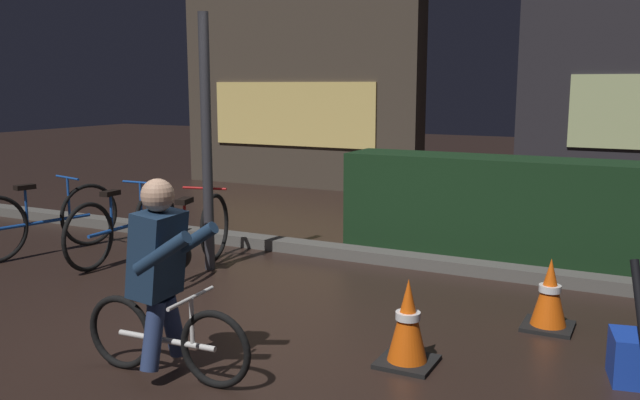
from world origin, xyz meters
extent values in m
plane|color=black|center=(0.00, 0.00, 0.00)|extent=(40.00, 40.00, 0.00)
cube|color=#56544F|center=(0.00, 2.20, 0.06)|extent=(12.00, 0.24, 0.12)
cube|color=black|center=(1.80, 3.10, 0.52)|extent=(4.80, 0.70, 1.04)
cube|color=#42382D|center=(-3.21, 6.50, 1.84)|extent=(4.48, 0.50, 3.69)
cube|color=#F2D172|center=(-3.21, 6.23, 1.29)|extent=(3.14, 0.04, 1.10)
cylinder|color=#2D2D33|center=(-1.32, 1.20, 1.23)|extent=(0.10, 0.10, 2.46)
torus|color=black|center=(-3.12, 1.40, 0.35)|extent=(0.21, 0.69, 0.70)
cylinder|color=#19479E|center=(-3.25, 0.89, 0.35)|extent=(0.29, 1.03, 0.04)
cylinder|color=#19479E|center=(-3.29, 0.71, 0.55)|extent=(0.03, 0.03, 0.40)
cube|color=black|center=(-3.29, 0.71, 0.75)|extent=(0.14, 0.22, 0.05)
cylinder|color=#19479E|center=(-3.18, 1.17, 0.57)|extent=(0.03, 0.03, 0.45)
cylinder|color=#19479E|center=(-3.18, 1.17, 0.80)|extent=(0.45, 0.13, 0.02)
torus|color=black|center=(-2.36, 1.63, 0.34)|extent=(0.07, 0.68, 0.68)
torus|color=black|center=(-2.32, 0.61, 0.34)|extent=(0.07, 0.68, 0.68)
cylinder|color=#19479E|center=(-2.34, 1.12, 0.34)|extent=(0.07, 1.02, 0.04)
cylinder|color=#19479E|center=(-2.34, 0.94, 0.53)|extent=(0.03, 0.03, 0.38)
cube|color=black|center=(-2.34, 0.94, 0.72)|extent=(0.11, 0.20, 0.05)
cylinder|color=#19479E|center=(-2.35, 1.40, 0.55)|extent=(0.03, 0.03, 0.43)
cylinder|color=#19479E|center=(-2.35, 1.40, 0.77)|extent=(0.46, 0.04, 0.02)
torus|color=black|center=(-1.49, 1.53, 0.35)|extent=(0.20, 0.68, 0.69)
torus|color=black|center=(-1.26, 0.52, 0.35)|extent=(0.20, 0.68, 0.69)
cylinder|color=#B21919|center=(-1.37, 1.02, 0.35)|extent=(0.27, 1.02, 0.04)
cylinder|color=#B21919|center=(-1.33, 0.85, 0.54)|extent=(0.03, 0.03, 0.39)
cube|color=black|center=(-1.33, 0.85, 0.74)|extent=(0.14, 0.22, 0.05)
cylinder|color=#B21919|center=(-1.44, 1.30, 0.57)|extent=(0.03, 0.03, 0.44)
cylinder|color=#B21919|center=(-1.44, 1.30, 0.78)|extent=(0.45, 0.13, 0.02)
cube|color=black|center=(1.19, -0.10, 0.01)|extent=(0.36, 0.36, 0.03)
cone|color=#EA560F|center=(1.19, -0.10, 0.30)|extent=(0.26, 0.26, 0.54)
cylinder|color=white|center=(1.19, -0.10, 0.33)|extent=(0.16, 0.16, 0.05)
cube|color=black|center=(1.91, 1.00, 0.01)|extent=(0.36, 0.36, 0.03)
cone|color=#EA560F|center=(1.91, 1.00, 0.28)|extent=(0.26, 0.26, 0.51)
cylinder|color=white|center=(1.91, 1.00, 0.31)|extent=(0.16, 0.16, 0.05)
torus|color=black|center=(0.29, -0.95, 0.24)|extent=(0.49, 0.07, 0.48)
torus|color=black|center=(-0.41, -0.99, 0.24)|extent=(0.49, 0.07, 0.48)
cylinder|color=silver|center=(-0.06, -0.97, 0.24)|extent=(0.70, 0.08, 0.04)
cylinder|color=silver|center=(-0.18, -0.98, 0.37)|extent=(0.03, 0.03, 0.26)
cube|color=black|center=(-0.18, -0.98, 0.51)|extent=(0.21, 0.11, 0.05)
cylinder|color=silver|center=(0.13, -0.96, 0.39)|extent=(0.03, 0.03, 0.30)
cylinder|color=silver|center=(0.13, -0.96, 0.54)|extent=(0.05, 0.46, 0.02)
cylinder|color=navy|center=(-0.09, -0.87, 0.30)|extent=(0.12, 0.21, 0.42)
cylinder|color=navy|center=(-0.08, -1.07, 0.30)|extent=(0.12, 0.21, 0.42)
cube|color=#192D47|center=(-0.10, -0.97, 0.79)|extent=(0.28, 0.33, 0.54)
sphere|color=tan|center=(-0.08, -0.97, 1.15)|extent=(0.20, 0.20, 0.20)
cylinder|color=#192D47|center=(0.03, -0.82, 0.84)|extent=(0.40, 0.10, 0.29)
cylinder|color=#192D47|center=(0.05, -1.10, 0.84)|extent=(0.40, 0.10, 0.29)
ellipsoid|color=black|center=(-0.17, -0.78, 0.74)|extent=(0.33, 0.18, 0.24)
camera|label=1|loc=(2.57, -4.05, 1.79)|focal=37.86mm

